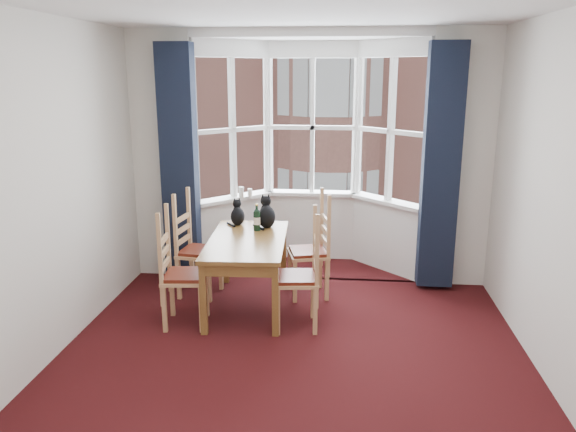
# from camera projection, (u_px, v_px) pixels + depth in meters

# --- Properties ---
(floor) EXTENTS (4.50, 4.50, 0.00)m
(floor) POSITION_uv_depth(u_px,v_px,m) (288.00, 378.00, 4.43)
(floor) COLOR black
(floor) RESTS_ON ground
(ceiling) EXTENTS (4.50, 4.50, 0.00)m
(ceiling) POSITION_uv_depth(u_px,v_px,m) (288.00, 1.00, 3.73)
(ceiling) COLOR white
(ceiling) RESTS_ON floor
(wall_left) EXTENTS (0.00, 4.50, 4.50)m
(wall_left) POSITION_uv_depth(u_px,v_px,m) (27.00, 200.00, 4.27)
(wall_left) COLOR silver
(wall_left) RESTS_ON floor
(wall_right) EXTENTS (0.00, 4.50, 4.50)m
(wall_right) POSITION_uv_depth(u_px,v_px,m) (575.00, 213.00, 3.88)
(wall_right) COLOR silver
(wall_right) RESTS_ON floor
(wall_near) EXTENTS (4.00, 0.00, 4.00)m
(wall_near) POSITION_uv_depth(u_px,v_px,m) (223.00, 359.00, 1.91)
(wall_near) COLOR silver
(wall_near) RESTS_ON floor
(wall_back_pier_left) EXTENTS (0.70, 0.12, 2.80)m
(wall_back_pier_left) POSITION_uv_depth(u_px,v_px,m) (164.00, 157.00, 6.40)
(wall_back_pier_left) COLOR silver
(wall_back_pier_left) RESTS_ON floor
(wall_back_pier_right) EXTENTS (0.70, 0.12, 2.80)m
(wall_back_pier_right) POSITION_uv_depth(u_px,v_px,m) (460.00, 161.00, 6.09)
(wall_back_pier_right) COLOR silver
(wall_back_pier_right) RESTS_ON floor
(bay_window) EXTENTS (2.76, 0.94, 2.80)m
(bay_window) POSITION_uv_depth(u_px,v_px,m) (311.00, 153.00, 6.73)
(bay_window) COLOR white
(bay_window) RESTS_ON floor
(curtain_left) EXTENTS (0.38, 0.22, 2.60)m
(curtain_left) POSITION_uv_depth(u_px,v_px,m) (180.00, 164.00, 6.22)
(curtain_left) COLOR black
(curtain_left) RESTS_ON floor
(curtain_right) EXTENTS (0.38, 0.22, 2.60)m
(curtain_right) POSITION_uv_depth(u_px,v_px,m) (441.00, 168.00, 5.95)
(curtain_right) COLOR black
(curtain_right) RESTS_ON floor
(dining_table) EXTENTS (0.83, 1.45, 0.72)m
(dining_table) POSITION_uv_depth(u_px,v_px,m) (247.00, 247.00, 5.64)
(dining_table) COLOR brown
(dining_table) RESTS_ON floor
(chair_left_near) EXTENTS (0.44, 0.46, 0.92)m
(chair_left_near) POSITION_uv_depth(u_px,v_px,m) (175.00, 277.00, 5.27)
(chair_left_near) COLOR tan
(chair_left_near) RESTS_ON floor
(chair_left_far) EXTENTS (0.45, 0.47, 0.92)m
(chair_left_far) POSITION_uv_depth(u_px,v_px,m) (191.00, 252.00, 6.00)
(chair_left_far) COLOR tan
(chair_left_far) RESTS_ON floor
(chair_right_near) EXTENTS (0.44, 0.46, 0.92)m
(chair_right_near) POSITION_uv_depth(u_px,v_px,m) (306.00, 279.00, 5.22)
(chair_right_near) COLOR tan
(chair_right_near) RESTS_ON floor
(chair_right_far) EXTENTS (0.49, 0.50, 0.92)m
(chair_right_far) POSITION_uv_depth(u_px,v_px,m) (316.00, 253.00, 5.98)
(chair_right_far) COLOR tan
(chair_right_far) RESTS_ON floor
(cat_left) EXTENTS (0.20, 0.24, 0.29)m
(cat_left) POSITION_uv_depth(u_px,v_px,m) (238.00, 215.00, 6.11)
(cat_left) COLOR black
(cat_left) RESTS_ON dining_table
(cat_right) EXTENTS (0.24, 0.29, 0.36)m
(cat_right) POSITION_uv_depth(u_px,v_px,m) (267.00, 215.00, 6.01)
(cat_right) COLOR black
(cat_right) RESTS_ON dining_table
(wine_bottle) EXTENTS (0.07, 0.07, 0.29)m
(wine_bottle) POSITION_uv_depth(u_px,v_px,m) (257.00, 219.00, 5.88)
(wine_bottle) COLOR black
(wine_bottle) RESTS_ON dining_table
(candle_tall) EXTENTS (0.06, 0.06, 0.12)m
(candle_tall) POSITION_uv_depth(u_px,v_px,m) (241.00, 192.00, 6.78)
(candle_tall) COLOR white
(candle_tall) RESTS_ON bay_window
(candle_short) EXTENTS (0.06, 0.06, 0.10)m
(candle_short) POSITION_uv_depth(u_px,v_px,m) (250.00, 193.00, 6.80)
(candle_short) COLOR white
(candle_short) RESTS_ON bay_window
(street) EXTENTS (80.00, 80.00, 0.00)m
(street) POSITION_uv_depth(u_px,v_px,m) (337.00, 201.00, 37.00)
(street) COLOR #333335
(street) RESTS_ON ground
(tenement_building) EXTENTS (18.40, 7.80, 15.20)m
(tenement_building) POSITION_uv_depth(u_px,v_px,m) (333.00, 96.00, 17.52)
(tenement_building) COLOR #AB6758
(tenement_building) RESTS_ON street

